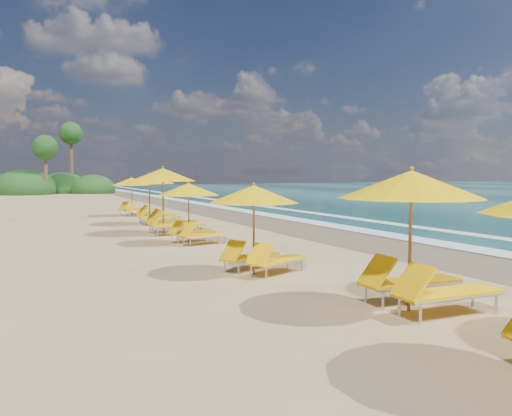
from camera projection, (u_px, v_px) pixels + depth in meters
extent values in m
plane|color=tan|center=(256.00, 243.00, 17.60)|extent=(160.00, 160.00, 0.00)
cube|color=#7C674A|center=(353.00, 237.00, 19.32)|extent=(4.00, 160.00, 0.01)
cube|color=white|center=(385.00, 234.00, 19.96)|extent=(1.20, 160.00, 0.01)
cube|color=white|center=(443.00, 230.00, 21.25)|extent=(0.80, 160.00, 0.01)
cylinder|color=olive|center=(410.00, 242.00, 8.94)|extent=(0.06, 0.06, 2.41)
cone|color=#FFC205|center=(411.00, 184.00, 8.87)|extent=(2.60, 2.60, 0.48)
sphere|color=olive|center=(411.00, 169.00, 8.85)|extent=(0.09, 0.09, 0.09)
cylinder|color=olive|center=(254.00, 231.00, 12.19)|extent=(0.05, 0.05, 2.08)
cone|color=#FFC205|center=(254.00, 194.00, 12.13)|extent=(2.82, 2.82, 0.42)
sphere|color=olive|center=(254.00, 184.00, 12.11)|extent=(0.07, 0.07, 0.07)
cylinder|color=olive|center=(189.00, 214.00, 17.30)|extent=(0.05, 0.05, 2.01)
cone|color=#FFC205|center=(188.00, 189.00, 17.24)|extent=(2.45, 2.45, 0.40)
sphere|color=olive|center=(188.00, 183.00, 17.23)|extent=(0.07, 0.07, 0.07)
cylinder|color=olive|center=(163.00, 202.00, 20.07)|extent=(0.06, 0.06, 2.53)
cone|color=#FFC205|center=(163.00, 175.00, 20.00)|extent=(2.76, 2.76, 0.51)
sphere|color=olive|center=(163.00, 167.00, 19.98)|extent=(0.09, 0.09, 0.09)
cylinder|color=olive|center=(149.00, 199.00, 23.82)|extent=(0.06, 0.06, 2.30)
cone|color=#FFC205|center=(149.00, 179.00, 23.75)|extent=(2.58, 2.58, 0.46)
sphere|color=olive|center=(149.00, 173.00, 23.74)|extent=(0.08, 0.08, 0.08)
cylinder|color=olive|center=(132.00, 197.00, 28.34)|extent=(0.05, 0.05, 2.07)
cone|color=#FFC205|center=(132.00, 181.00, 28.28)|extent=(2.72, 2.72, 0.42)
sphere|color=olive|center=(132.00, 177.00, 28.26)|extent=(0.07, 0.07, 0.07)
ellipsoid|color=#163D14|center=(25.00, 189.00, 55.51)|extent=(6.40, 6.40, 4.16)
ellipsoid|color=#163D14|center=(63.00, 188.00, 59.03)|extent=(5.60, 5.60, 3.64)
ellipsoid|color=#163D14|center=(93.00, 189.00, 58.52)|extent=(5.00, 5.00, 3.25)
cylinder|color=brown|center=(46.00, 171.00, 54.43)|extent=(0.36, 0.36, 5.00)
sphere|color=#163D14|center=(45.00, 147.00, 54.26)|extent=(2.60, 2.60, 2.60)
cylinder|color=brown|center=(72.00, 163.00, 59.26)|extent=(0.36, 0.36, 6.80)
sphere|color=#163D14|center=(71.00, 133.00, 59.02)|extent=(2.60, 2.60, 2.60)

